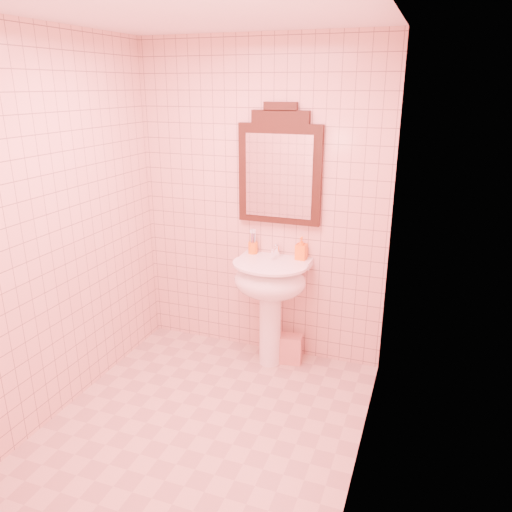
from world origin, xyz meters
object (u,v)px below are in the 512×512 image
at_px(pedestal_sink, 270,287).
at_px(soap_dispenser, 301,248).
at_px(mirror, 280,169).
at_px(towel, 290,349).
at_px(toothbrush_cup, 253,247).

xyz_separation_m(pedestal_sink, soap_dispenser, (0.20, 0.16, 0.29)).
height_order(mirror, towel, mirror).
bearing_deg(towel, pedestal_sink, -153.73).
relative_size(pedestal_sink, soap_dispenser, 4.80).
height_order(pedestal_sink, mirror, mirror).
bearing_deg(towel, toothbrush_cup, 164.78).
relative_size(soap_dispenser, towel, 0.78).
height_order(toothbrush_cup, towel, toothbrush_cup).
relative_size(mirror, toothbrush_cup, 5.17).
xyz_separation_m(toothbrush_cup, towel, (0.35, -0.10, -0.80)).
distance_m(mirror, soap_dispenser, 0.62).
xyz_separation_m(mirror, towel, (0.15, -0.13, -1.43)).
bearing_deg(mirror, soap_dispenser, -11.61).
distance_m(toothbrush_cup, soap_dispenser, 0.40).
height_order(pedestal_sink, soap_dispenser, soap_dispenser).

